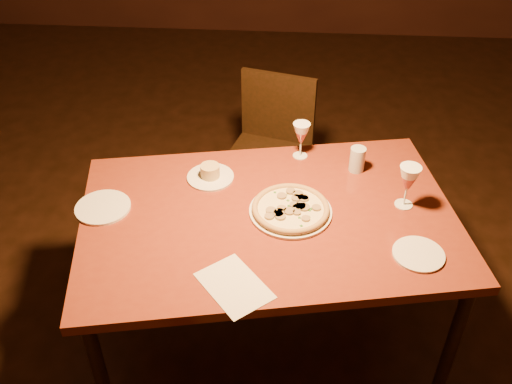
{
  "coord_description": "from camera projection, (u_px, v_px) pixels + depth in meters",
  "views": [
    {
      "loc": [
        0.17,
        -1.79,
        2.16
      ],
      "look_at": [
        0.04,
        -0.09,
        0.83
      ],
      "focal_mm": 40.0,
      "sensor_mm": 36.0,
      "label": 1
    }
  ],
  "objects": [
    {
      "name": "water_tumbler",
      "position": [
        357.0,
        159.0,
        2.36
      ],
      "size": [
        0.06,
        0.06,
        0.11
      ],
      "primitive_type": "cylinder",
      "color": "#B2BAC3",
      "rests_on": "dining_table"
    },
    {
      "name": "side_plate_left",
      "position": [
        103.0,
        207.0,
        2.19
      ],
      "size": [
        0.21,
        0.21,
        0.01
      ],
      "primitive_type": "cylinder",
      "color": "silver",
      "rests_on": "dining_table"
    },
    {
      "name": "wine_glass_right",
      "position": [
        407.0,
        186.0,
        2.16
      ],
      "size": [
        0.08,
        0.08,
        0.18
      ],
      "primitive_type": null,
      "color": "#B1494A",
      "rests_on": "dining_table"
    },
    {
      "name": "side_plate_near",
      "position": [
        418.0,
        254.0,
        1.99
      ],
      "size": [
        0.18,
        0.18,
        0.01
      ],
      "primitive_type": "cylinder",
      "color": "silver",
      "rests_on": "dining_table"
    },
    {
      "name": "ramekin_saucer",
      "position": [
        210.0,
        174.0,
        2.34
      ],
      "size": [
        0.19,
        0.19,
        0.06
      ],
      "color": "silver",
      "rests_on": "dining_table"
    },
    {
      "name": "pizza_plate",
      "position": [
        291.0,
        209.0,
        2.16
      ],
      "size": [
        0.32,
        0.32,
        0.03
      ],
      "color": "silver",
      "rests_on": "dining_table"
    },
    {
      "name": "chair_far",
      "position": [
        270.0,
        146.0,
        3.06
      ],
      "size": [
        0.5,
        0.5,
        0.84
      ],
      "rotation": [
        0.0,
        0.0,
        -0.27
      ],
      "color": "black",
      "rests_on": "floor"
    },
    {
      "name": "floor",
      "position": [
        249.0,
        316.0,
        2.74
      ],
      "size": [
        7.0,
        7.0,
        0.0
      ],
      "primitive_type": "plane",
      "color": "black",
      "rests_on": "ground"
    },
    {
      "name": "menu_card",
      "position": [
        234.0,
        286.0,
        1.88
      ],
      "size": [
        0.29,
        0.3,
        0.0
      ],
      "primitive_type": "cube",
      "rotation": [
        0.0,
        0.0,
        0.69
      ],
      "color": "beige",
      "rests_on": "dining_table"
    },
    {
      "name": "wine_glass_far",
      "position": [
        301.0,
        140.0,
        2.43
      ],
      "size": [
        0.07,
        0.07,
        0.16
      ],
      "primitive_type": null,
      "color": "#B1494A",
      "rests_on": "dining_table"
    },
    {
      "name": "dining_table",
      "position": [
        269.0,
        228.0,
        2.21
      ],
      "size": [
        1.57,
        1.17,
        0.76
      ],
      "rotation": [
        0.0,
        0.0,
        0.19
      ],
      "color": "maroon",
      "rests_on": "floor"
    }
  ]
}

